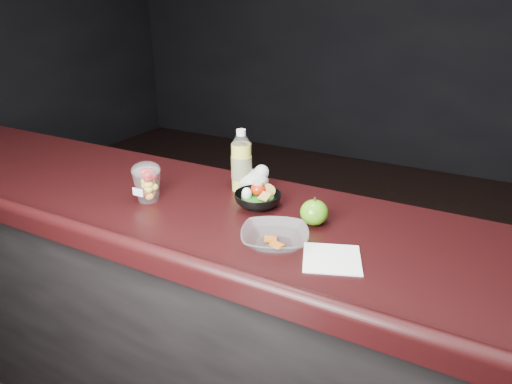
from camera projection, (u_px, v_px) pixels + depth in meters
counter at (245, 336)px, 1.73m from camera, size 4.06×0.71×1.02m
lemonade_bottle at (241, 165)px, 1.70m from camera, size 0.08×0.08×0.24m
fruit_cup at (147, 181)px, 1.62m from camera, size 0.10×0.10×0.15m
green_apple at (314, 212)px, 1.46m from camera, size 0.09×0.09×0.09m
plastic_bag at (253, 179)px, 1.72m from camera, size 0.14×0.11×0.10m
snack_bowl at (257, 199)px, 1.59m from camera, size 0.20×0.20×0.09m
takeout_bowl at (275, 238)px, 1.34m from camera, size 0.26×0.26×0.05m
paper_napkin at (332, 259)px, 1.28m from camera, size 0.21×0.21×0.00m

